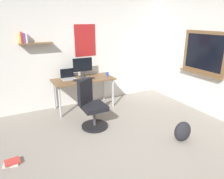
# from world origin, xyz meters

# --- Properties ---
(ground_plane) EXTENTS (5.20, 5.20, 0.00)m
(ground_plane) POSITION_xyz_m (0.00, 0.00, 0.00)
(ground_plane) COLOR gray
(ground_plane) RESTS_ON ground
(wall_back) EXTENTS (5.00, 0.30, 2.60)m
(wall_back) POSITION_xyz_m (-0.00, 2.45, 1.30)
(wall_back) COLOR silver
(wall_back) RESTS_ON ground
(desk) EXTENTS (1.40, 0.64, 0.72)m
(desk) POSITION_xyz_m (0.08, 2.05, 0.65)
(desk) COLOR brown
(desk) RESTS_ON ground
(office_chair) EXTENTS (0.56, 0.57, 0.95)m
(office_chair) POSITION_xyz_m (-0.12, 1.11, 0.41)
(office_chair) COLOR black
(office_chair) RESTS_ON ground
(laptop) EXTENTS (0.31, 0.21, 0.23)m
(laptop) POSITION_xyz_m (-0.24, 2.20, 0.78)
(laptop) COLOR #ADAFB5
(laptop) RESTS_ON desk
(monitor_primary) EXTENTS (0.46, 0.17, 0.46)m
(monitor_primary) POSITION_xyz_m (0.11, 2.15, 0.99)
(monitor_primary) COLOR #38383D
(monitor_primary) RESTS_ON desk
(keyboard) EXTENTS (0.37, 0.13, 0.02)m
(keyboard) POSITION_xyz_m (0.01, 1.97, 0.73)
(keyboard) COLOR black
(keyboard) RESTS_ON desk
(computer_mouse) EXTENTS (0.10, 0.06, 0.03)m
(computer_mouse) POSITION_xyz_m (0.29, 1.97, 0.74)
(computer_mouse) COLOR #262628
(computer_mouse) RESTS_ON desk
(coffee_mug) EXTENTS (0.08, 0.08, 0.09)m
(coffee_mug) POSITION_xyz_m (0.68, 2.02, 0.77)
(coffee_mug) COLOR #334CA5
(coffee_mug) RESTS_ON desk
(backpack) EXTENTS (0.32, 0.22, 0.36)m
(backpack) POSITION_xyz_m (1.08, -0.11, 0.18)
(backpack) COLOR #232328
(backpack) RESTS_ON ground
(book_stack_on_floor) EXTENTS (0.25, 0.19, 0.06)m
(book_stack_on_floor) POSITION_xyz_m (-1.61, 0.57, 0.03)
(book_stack_on_floor) COLOR silver
(book_stack_on_floor) RESTS_ON ground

